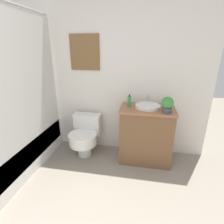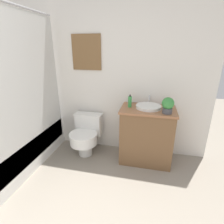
% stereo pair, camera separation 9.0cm
% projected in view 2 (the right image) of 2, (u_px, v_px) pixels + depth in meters
% --- Properties ---
extents(wall_back, '(3.39, 0.07, 2.50)m').
position_uv_depth(wall_back, '(94.00, 69.00, 2.59)').
color(wall_back, white).
rests_on(wall_back, ground_plane).
extents(shower_area, '(0.62, 1.58, 1.98)m').
position_uv_depth(shower_area, '(16.00, 148.00, 2.36)').
color(shower_area, white).
rests_on(shower_area, ground_plane).
extents(toilet, '(0.42, 0.53, 0.60)m').
position_uv_depth(toilet, '(86.00, 134.00, 2.65)').
color(toilet, white).
rests_on(toilet, ground_plane).
extents(vanity, '(0.73, 0.47, 0.79)m').
position_uv_depth(vanity, '(146.00, 135.00, 2.45)').
color(vanity, brown).
rests_on(vanity, ground_plane).
extents(sink, '(0.34, 0.37, 0.13)m').
position_uv_depth(sink, '(148.00, 107.00, 2.33)').
color(sink, white).
rests_on(sink, vanity).
extents(soap_bottle, '(0.05, 0.05, 0.17)m').
position_uv_depth(soap_bottle, '(130.00, 102.00, 2.36)').
color(soap_bottle, green).
rests_on(soap_bottle, vanity).
extents(potted_plant, '(0.15, 0.15, 0.20)m').
position_uv_depth(potted_plant, '(168.00, 105.00, 2.12)').
color(potted_plant, '#4C4C51').
rests_on(potted_plant, vanity).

